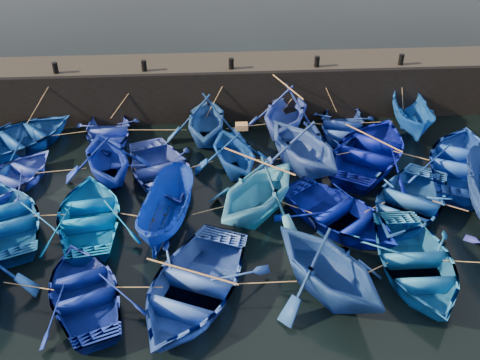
{
  "coord_description": "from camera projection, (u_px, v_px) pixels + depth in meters",
  "views": [
    {
      "loc": [
        -1.08,
        -13.8,
        12.25
      ],
      "look_at": [
        0.0,
        3.2,
        0.7
      ],
      "focal_mm": 40.0,
      "sensor_mm": 36.0,
      "label": 1
    }
  ],
  "objects": [
    {
      "name": "boat_2",
      "position": [
        206.0,
        118.0,
        23.95
      ],
      "size": [
        3.9,
        4.43,
        2.2
      ],
      "primitive_type": "imported",
      "rotation": [
        0.0,
        0.0,
        -0.07
      ],
      "color": "#1C4A92",
      "rests_on": "ground"
    },
    {
      "name": "boat_23",
      "position": [
        328.0,
        265.0,
        15.99
      ],
      "size": [
        5.63,
        5.81,
        2.34
      ],
      "primitive_type": "imported",
      "rotation": [
        0.0,
        0.0,
        0.57
      ],
      "color": "navy",
      "rests_on": "ground"
    },
    {
      "name": "boat_18",
      "position": [
        408.0,
        202.0,
        19.68
      ],
      "size": [
        5.88,
        6.23,
        1.05
      ],
      "primitive_type": "imported",
      "rotation": [
        0.0,
        0.0,
        -0.61
      ],
      "color": "navy",
      "rests_on": "ground"
    },
    {
      "name": "boat_17",
      "position": [
        339.0,
        214.0,
        19.12
      ],
      "size": [
        5.7,
        5.95,
        1.0
      ],
      "primitive_type": "imported",
      "rotation": [
        0.0,
        0.0,
        0.66
      ],
      "color": "#02108B",
      "rests_on": "ground"
    },
    {
      "name": "boat_1",
      "position": [
        107.0,
        133.0,
        24.21
      ],
      "size": [
        3.6,
        4.66,
        0.89
      ],
      "primitive_type": "imported",
      "rotation": [
        0.0,
        0.0,
        0.13
      ],
      "color": "#2237B1",
      "rests_on": "ground"
    },
    {
      "name": "bollard_1",
      "position": [
        144.0,
        66.0,
        24.44
      ],
      "size": [
        0.24,
        0.24,
        0.5
      ],
      "primitive_type": "cylinder",
      "color": "black",
      "rests_on": "quay_top"
    },
    {
      "name": "boat_9",
      "position": [
        234.0,
        151.0,
        21.78
      ],
      "size": [
        4.13,
        4.52,
        2.02
      ],
      "primitive_type": "imported",
      "rotation": [
        0.0,
        0.0,
        3.39
      ],
      "color": "#0C3E97",
      "rests_on": "ground"
    },
    {
      "name": "boat_6",
      "position": [
        14.0,
        176.0,
        21.27
      ],
      "size": [
        4.6,
        5.05,
        0.86
      ],
      "primitive_type": "imported",
      "rotation": [
        0.0,
        0.0,
        2.63
      ],
      "color": "#273EBC",
      "rests_on": "ground"
    },
    {
      "name": "boat_7",
      "position": [
        107.0,
        156.0,
        21.31
      ],
      "size": [
        4.59,
        4.95,
        2.14
      ],
      "primitive_type": "imported",
      "rotation": [
        0.0,
        0.0,
        3.45
      ],
      "color": "#0E25A0",
      "rests_on": "ground"
    },
    {
      "name": "boat_4",
      "position": [
        342.0,
        125.0,
        24.76
      ],
      "size": [
        4.09,
        5.0,
        0.91
      ],
      "primitive_type": "imported",
      "rotation": [
        0.0,
        0.0,
        -0.24
      ],
      "color": "navy",
      "rests_on": "ground"
    },
    {
      "name": "quay_top",
      "position": [
        230.0,
        63.0,
        25.57
      ],
      "size": [
        26.0,
        2.5,
        0.12
      ],
      "primitive_type": "cube",
      "color": "black",
      "rests_on": "quay_wall"
    },
    {
      "name": "boat_5",
      "position": [
        412.0,
        116.0,
        24.78
      ],
      "size": [
        1.97,
        4.26,
        1.59
      ],
      "primitive_type": "imported",
      "rotation": [
        0.0,
        0.0,
        -0.1
      ],
      "color": "#0E47AA",
      "rests_on": "ground"
    },
    {
      "name": "bollard_4",
      "position": [
        401.0,
        59.0,
        25.07
      ],
      "size": [
        0.24,
        0.24,
        0.5
      ],
      "primitive_type": "cylinder",
      "color": "black",
      "rests_on": "quay_top"
    },
    {
      "name": "loose_oars",
      "position": [
        286.0,
        154.0,
        20.07
      ],
      "size": [
        9.73,
        12.22,
        1.32
      ],
      "color": "#99724C",
      "rests_on": "ground"
    },
    {
      "name": "bollard_0",
      "position": [
        55.0,
        68.0,
        24.23
      ],
      "size": [
        0.24,
        0.24,
        0.5
      ],
      "primitive_type": "cylinder",
      "color": "black",
      "rests_on": "quay_top"
    },
    {
      "name": "boat_13",
      "position": [
        8.0,
        218.0,
        18.95
      ],
      "size": [
        4.93,
        5.65,
        0.98
      ],
      "primitive_type": "imported",
      "rotation": [
        0.0,
        0.0,
        3.54
      ],
      "color": "#0B4D9A",
      "rests_on": "ground"
    },
    {
      "name": "boat_22",
      "position": [
        193.0,
        286.0,
        16.12
      ],
      "size": [
        5.72,
        6.51,
        1.12
      ],
      "primitive_type": "imported",
      "rotation": [
        0.0,
        0.0,
        -0.41
      ],
      "color": "#2347B3",
      "rests_on": "ground"
    },
    {
      "name": "boat_12",
      "position": [
        464.0,
        162.0,
        21.88
      ],
      "size": [
        6.18,
        6.95,
        1.19
      ],
      "primitive_type": "imported",
      "rotation": [
        0.0,
        0.0,
        2.7
      ],
      "color": "#0F36A5",
      "rests_on": "ground"
    },
    {
      "name": "quay_wall",
      "position": [
        231.0,
        88.0,
        26.3
      ],
      "size": [
        26.0,
        2.5,
        2.5
      ],
      "primitive_type": "cube",
      "color": "black",
      "rests_on": "ground"
    },
    {
      "name": "boat_21",
      "position": [
        85.0,
        291.0,
        16.09
      ],
      "size": [
        4.47,
        5.2,
        0.91
      ],
      "primitive_type": "imported",
      "rotation": [
        0.0,
        0.0,
        3.5
      ],
      "color": "navy",
      "rests_on": "ground"
    },
    {
      "name": "ground",
      "position": [
        246.0,
        249.0,
        18.33
      ],
      "size": [
        120.0,
        120.0,
        0.0
      ],
      "primitive_type": "plane",
      "color": "black",
      "rests_on": "ground"
    },
    {
      "name": "boat_8",
      "position": [
        161.0,
        171.0,
        21.43
      ],
      "size": [
        5.0,
        5.86,
        1.03
      ],
      "primitive_type": "imported",
      "rotation": [
        0.0,
        0.0,
        0.34
      ],
      "color": "#263997",
      "rests_on": "ground"
    },
    {
      "name": "boat_14",
      "position": [
        90.0,
        215.0,
        19.11
      ],
      "size": [
        4.12,
        5.26,
        1.0
      ],
      "primitive_type": "imported",
      "rotation": [
        0.0,
        0.0,
        3.29
      ],
      "color": "#025DBB",
      "rests_on": "ground"
    },
    {
      "name": "boat_3",
      "position": [
        286.0,
        111.0,
        24.36
      ],
      "size": [
        5.22,
        5.59,
        2.38
      ],
      "primitive_type": "imported",
      "rotation": [
        0.0,
        0.0,
        -0.35
      ],
      "color": "blue",
      "rests_on": "ground"
    },
    {
      "name": "wooden_crate",
      "position": [
        242.0,
        126.0,
        21.17
      ],
      "size": [
        0.48,
        0.37,
        0.23
      ],
      "primitive_type": "cube",
      "color": "#996942",
      "rests_on": "boat_9"
    },
    {
      "name": "bollard_2",
      "position": [
        231.0,
        64.0,
        24.65
      ],
      "size": [
        0.24,
        0.24,
        0.5
      ],
      "primitive_type": "cylinder",
      "color": "black",
      "rests_on": "quay_top"
    },
    {
      "name": "boat_11",
      "position": [
        371.0,
        151.0,
        22.61
      ],
      "size": [
        6.56,
        7.06,
        1.19
      ],
      "primitive_type": "imported",
      "rotation": [
        0.0,
        0.0,
        2.57
      ],
      "color": "#000878",
      "rests_on": "ground"
    },
    {
      "name": "mooring_ropes",
      "position": [
        236.0,
        152.0,
        21.96
      ],
      "size": [
        17.92,
        11.73,
        2.1
      ],
      "color": "tan",
      "rests_on": "ground"
    },
    {
      "name": "boat_15",
      "position": [
        166.0,
        210.0,
        18.84
      ],
      "size": [
        2.46,
        4.4,
        1.61
      ],
      "primitive_type": "imported",
      "rotation": [
        0.0,
        0.0,
        2.92
      ],
      "color": "#082B9E",
      "rests_on": "ground"
    },
    {
      "name": "boat_16",
      "position": [
        258.0,
        189.0,
        19.24
      ],
      "size": [
        5.8,
        5.89,
        2.35
      ],
      "primitive_type": "imported",
      "rotation": [
        0.0,
        0.0,
        -0.68
      ],
      "color": "#3283CC",
      "rests_on": "ground"
    },
    {
      "name": "bollard_3",
      "position": [
        317.0,
        62.0,
        24.86
      ],
      "size": [
        0.24,
        0.24,
        0.5
      ],
      "primitive_type": "cylinder",
      "color": "black",
      "rests_on": "quay_top"
    },
    {
      "name": "boat_24",
      "position": [
        415.0,
        262.0,
        17.02
      ],
      "size": [
        3.61,
        5.04,
        1.04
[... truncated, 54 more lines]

